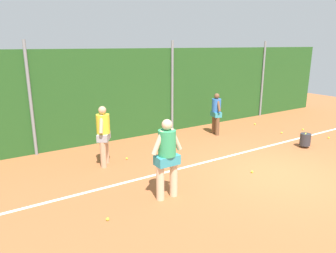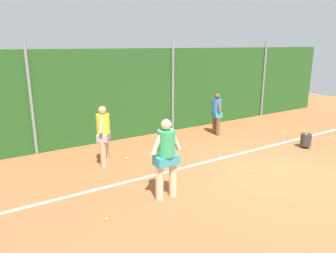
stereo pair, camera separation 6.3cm
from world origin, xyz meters
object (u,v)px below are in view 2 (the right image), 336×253
tennis_ball_0 (127,158)px  tennis_ball_4 (107,219)px  tennis_ball_6 (256,124)px  player_midcourt (104,133)px  tennis_ball_1 (330,138)px  tennis_ball_5 (282,133)px  tennis_ball_3 (252,172)px  player_backcourt_far (217,112)px  ball_hopper (306,140)px  tennis_ball_2 (304,130)px  player_foreground_near (166,155)px

tennis_ball_0 → tennis_ball_4: size_ratio=1.00×
tennis_ball_6 → tennis_ball_4: bearing=-156.0°
player_midcourt → tennis_ball_1: size_ratio=27.03×
tennis_ball_5 → tennis_ball_3: bearing=-152.0°
tennis_ball_5 → player_midcourt: bearing=174.9°
player_midcourt → tennis_ball_5: player_midcourt is taller
tennis_ball_1 → tennis_ball_3: size_ratio=1.00×
player_backcourt_far → tennis_ball_3: player_backcourt_far is taller
tennis_ball_0 → ball_hopper: bearing=-21.7°
player_midcourt → tennis_ball_5: 7.35m
player_midcourt → tennis_ball_4: player_midcourt is taller
player_midcourt → tennis_ball_1: player_midcourt is taller
tennis_ball_1 → ball_hopper: bearing=-175.3°
tennis_ball_0 → tennis_ball_6: 6.73m
tennis_ball_3 → tennis_ball_5: size_ratio=1.00×
tennis_ball_1 → tennis_ball_2: bearing=79.3°
player_midcourt → tennis_ball_2: (8.43, -0.80, -0.97)m
player_foreground_near → tennis_ball_6: (6.96, 3.61, -1.03)m
player_foreground_near → player_midcourt: bearing=99.6°
tennis_ball_4 → tennis_ball_6: (8.52, 3.80, 0.00)m
player_foreground_near → tennis_ball_6: size_ratio=28.67×
tennis_ball_2 → tennis_ball_5: same height
tennis_ball_2 → tennis_ball_4: same height
player_backcourt_far → tennis_ball_2: 3.91m
tennis_ball_2 → tennis_ball_6: size_ratio=1.00×
player_midcourt → player_backcourt_far: (4.95, 0.74, -0.07)m
tennis_ball_3 → player_midcourt: bearing=139.3°
ball_hopper → tennis_ball_2: (1.96, 1.41, -0.26)m
ball_hopper → tennis_ball_3: ball_hopper is taller
player_midcourt → tennis_ball_2: size_ratio=27.03×
tennis_ball_2 → tennis_ball_5: (-1.17, 0.15, 0.00)m
player_backcourt_far → tennis_ball_2: (3.47, -1.54, -0.89)m
tennis_ball_0 → tennis_ball_2: same height
player_foreground_near → tennis_ball_2: player_foreground_near is taller
tennis_ball_0 → tennis_ball_4: (-1.83, -2.96, 0.00)m
tennis_ball_0 → tennis_ball_6: same height
ball_hopper → tennis_ball_1: ball_hopper is taller
tennis_ball_1 → tennis_ball_5: size_ratio=1.00×
tennis_ball_0 → tennis_ball_5: (6.52, -0.72, 0.00)m
ball_hopper → tennis_ball_1: 1.74m
player_midcourt → tennis_ball_1: bearing=-70.4°
player_foreground_near → player_midcourt: (-0.46, 2.71, -0.06)m
tennis_ball_1 → tennis_ball_3: bearing=-171.8°
tennis_ball_1 → player_backcourt_far: bearing=139.0°
tennis_ball_2 → tennis_ball_6: (-1.01, 1.71, 0.00)m
tennis_ball_5 → tennis_ball_1: bearing=-56.8°
player_foreground_near → tennis_ball_6: player_foreground_near is taller
player_foreground_near → tennis_ball_2: (7.96, 1.91, -1.03)m
player_backcourt_far → tennis_ball_5: player_backcourt_far is taller
tennis_ball_0 → tennis_ball_2: size_ratio=1.00×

